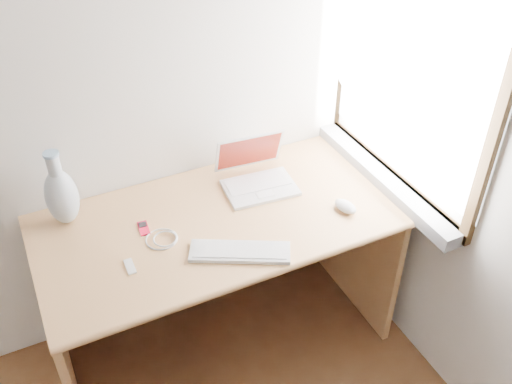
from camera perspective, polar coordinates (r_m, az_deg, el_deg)
name	(u,v)px	position (r m, az deg, el deg)	size (l,w,h in m)	color
window	(404,75)	(2.35, 14.55, 11.26)	(0.11, 0.99, 1.10)	white
desk	(211,245)	(2.54, -4.49, -5.34)	(1.46, 0.73, 0.77)	tan
laptop	(256,175)	(2.48, 0.00, 1.69)	(0.32, 0.28, 0.21)	white
external_keyboard	(240,252)	(2.16, -1.62, -5.97)	(0.39, 0.28, 0.02)	white
mouse	(345,206)	(2.38, 8.93, -1.43)	(0.06, 0.11, 0.04)	white
ipod	(144,228)	(2.32, -11.17, -3.57)	(0.05, 0.09, 0.01)	red
cable_coil	(162,239)	(2.25, -9.42, -4.67)	(0.13, 0.13, 0.01)	white
remote	(130,266)	(2.17, -12.49, -7.27)	(0.03, 0.08, 0.01)	white
vase	(61,195)	(2.35, -18.89, -0.28)	(0.13, 0.13, 0.33)	silver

